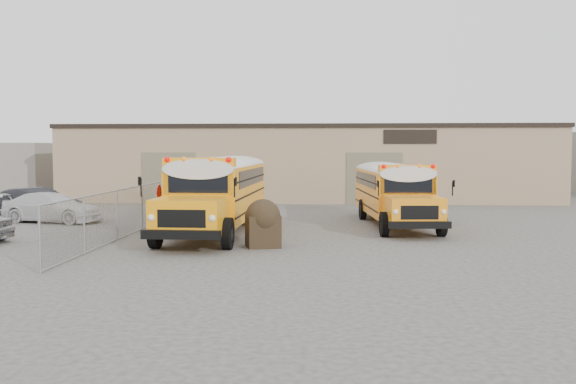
# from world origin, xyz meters

# --- Properties ---
(ground) EXTENTS (120.00, 120.00, 0.00)m
(ground) POSITION_xyz_m (0.00, 0.00, 0.00)
(ground) COLOR #413F3C
(ground) RESTS_ON ground
(warehouse) EXTENTS (30.20, 10.20, 4.67)m
(warehouse) POSITION_xyz_m (-0.00, 19.99, 2.37)
(warehouse) COLOR #967F5D
(warehouse) RESTS_ON ground
(chainlink_fence) EXTENTS (0.07, 18.07, 1.81)m
(chainlink_fence) POSITION_xyz_m (-6.00, 3.00, 0.90)
(chainlink_fence) COLOR gray
(chainlink_fence) RESTS_ON ground
(distant_building_left) EXTENTS (8.00, 6.00, 3.60)m
(distant_building_left) POSITION_xyz_m (-22.00, 22.00, 1.80)
(distant_building_left) COLOR gray
(distant_building_left) RESTS_ON ground
(school_bus_left) EXTENTS (3.17, 10.24, 2.98)m
(school_bus_left) POSITION_xyz_m (-2.73, 8.72, 1.72)
(school_bus_left) COLOR #FF9B0E
(school_bus_left) RESTS_ON ground
(school_bus_right) EXTENTS (3.07, 9.26, 2.66)m
(school_bus_right) POSITION_xyz_m (3.70, 10.98, 1.54)
(school_bus_right) COLOR orange
(school_bus_right) RESTS_ON ground
(tarp_bundle) EXTENTS (1.29, 1.22, 1.60)m
(tarp_bundle) POSITION_xyz_m (-0.69, -1.12, 0.82)
(tarp_bundle) COLOR black
(tarp_bundle) RESTS_ON ground
(car_white) EXTENTS (4.77, 2.68, 1.30)m
(car_white) POSITION_xyz_m (-10.74, 5.31, 0.65)
(car_white) COLOR silver
(car_white) RESTS_ON ground
(car_dark) EXTENTS (4.68, 2.95, 1.46)m
(car_dark) POSITION_xyz_m (-11.77, 6.00, 0.73)
(car_dark) COLOR black
(car_dark) RESTS_ON ground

